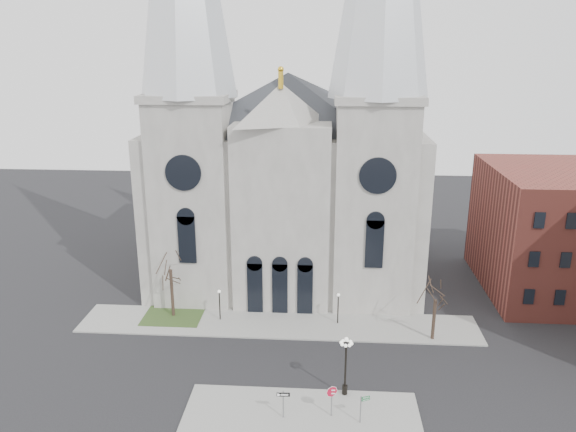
# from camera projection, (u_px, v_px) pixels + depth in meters

# --- Properties ---
(ground) EXTENTS (160.00, 160.00, 0.00)m
(ground) POSITION_uv_depth(u_px,v_px,m) (267.00, 389.00, 46.15)
(ground) COLOR black
(ground) RESTS_ON ground
(sidewalk_near) EXTENTS (18.00, 10.00, 0.14)m
(sidewalk_near) POSITION_uv_depth(u_px,v_px,m) (300.00, 429.00, 41.17)
(sidewalk_near) COLOR gray
(sidewalk_near) RESTS_ON ground
(sidewalk_far) EXTENTS (40.00, 6.00, 0.14)m
(sidewalk_far) POSITION_uv_depth(u_px,v_px,m) (278.00, 324.00, 56.61)
(sidewalk_far) COLOR gray
(sidewalk_far) RESTS_ON ground
(grass_patch) EXTENTS (6.00, 5.00, 0.18)m
(grass_patch) POSITION_uv_depth(u_px,v_px,m) (174.00, 316.00, 58.27)
(grass_patch) COLOR #334C20
(grass_patch) RESTS_ON ground
(cathedral) EXTENTS (33.00, 26.66, 54.00)m
(cathedral) POSITION_uv_depth(u_px,v_px,m) (286.00, 125.00, 62.49)
(cathedral) COLOR gray
(cathedral) RESTS_ON ground
(bg_building_brick) EXTENTS (14.00, 18.00, 14.00)m
(bg_building_brick) POSITION_uv_depth(u_px,v_px,m) (551.00, 231.00, 63.12)
(bg_building_brick) COLOR brown
(bg_building_brick) RESTS_ON ground
(tree_left) EXTENTS (3.20, 3.20, 7.50)m
(tree_left) POSITION_uv_depth(u_px,v_px,m) (170.00, 267.00, 56.65)
(tree_left) COLOR black
(tree_left) RESTS_ON ground
(tree_right) EXTENTS (3.20, 3.20, 6.00)m
(tree_right) POSITION_uv_depth(u_px,v_px,m) (436.00, 297.00, 52.44)
(tree_right) COLOR black
(tree_right) RESTS_ON ground
(ped_lamp_left) EXTENTS (0.32, 0.32, 3.26)m
(ped_lamp_left) POSITION_uv_depth(u_px,v_px,m) (219.00, 300.00, 56.81)
(ped_lamp_left) COLOR black
(ped_lamp_left) RESTS_ON sidewalk_far
(ped_lamp_right) EXTENTS (0.32, 0.32, 3.26)m
(ped_lamp_right) POSITION_uv_depth(u_px,v_px,m) (338.00, 303.00, 56.04)
(ped_lamp_right) COLOR black
(ped_lamp_right) RESTS_ON sidewalk_far
(stop_sign) EXTENTS (0.93, 0.10, 2.58)m
(stop_sign) POSITION_uv_depth(u_px,v_px,m) (332.00, 395.00, 42.05)
(stop_sign) COLOR slate
(stop_sign) RESTS_ON sidewalk_near
(globe_lamp) EXTENTS (1.27, 1.27, 5.11)m
(globe_lamp) POSITION_uv_depth(u_px,v_px,m) (346.00, 359.00, 44.27)
(globe_lamp) COLOR black
(globe_lamp) RESTS_ON sidewalk_near
(one_way_sign) EXTENTS (1.00, 0.10, 2.27)m
(one_way_sign) POSITION_uv_depth(u_px,v_px,m) (283.00, 400.00, 41.95)
(one_way_sign) COLOR slate
(one_way_sign) RESTS_ON sidewalk_near
(street_name_sign) EXTENTS (0.69, 0.31, 2.27)m
(street_name_sign) POSITION_uv_depth(u_px,v_px,m) (362.00, 407.00, 41.44)
(street_name_sign) COLOR slate
(street_name_sign) RESTS_ON sidewalk_near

